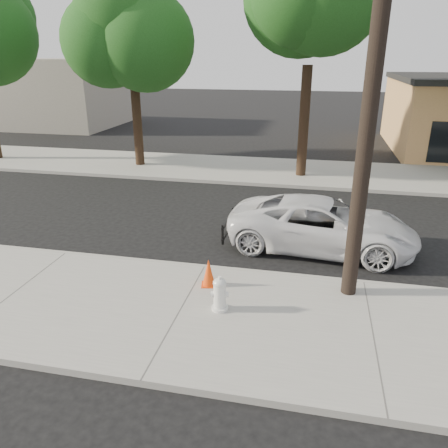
{
  "coord_description": "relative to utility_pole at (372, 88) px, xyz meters",
  "views": [
    {
      "loc": [
        2.63,
        -12.0,
        5.31
      ],
      "look_at": [
        0.32,
        -1.18,
        1.0
      ],
      "focal_mm": 35.0,
      "sensor_mm": 36.0,
      "label": 1
    }
  ],
  "objects": [
    {
      "name": "near_sidewalk",
      "position": [
        -3.6,
        -1.6,
        -4.62
      ],
      "size": [
        90.0,
        4.4,
        0.15
      ],
      "primitive_type": "cube",
      "color": "gray",
      "rests_on": "ground"
    },
    {
      "name": "ground",
      "position": [
        -3.6,
        2.7,
        -4.7
      ],
      "size": [
        120.0,
        120.0,
        0.0
      ],
      "primitive_type": "plane",
      "color": "black",
      "rests_on": "ground"
    },
    {
      "name": "fire_hydrant",
      "position": [
        -2.76,
        -1.35,
        -4.19
      ],
      "size": [
        0.4,
        0.36,
        0.75
      ],
      "rotation": [
        0.0,
        0.0,
        0.17
      ],
      "color": "silver",
      "rests_on": "near_sidewalk"
    },
    {
      "name": "curb_near",
      "position": [
        -3.6,
        0.6,
        -4.62
      ],
      "size": [
        90.0,
        0.12,
        0.16
      ],
      "primitive_type": "cube",
      "color": "#9E9B93",
      "rests_on": "ground"
    },
    {
      "name": "tree_c",
      "position": [
        -1.38,
        10.34,
        2.21
      ],
      "size": [
        4.96,
        4.8,
        9.55
      ],
      "color": "black",
      "rests_on": "far_sidewalk"
    },
    {
      "name": "traffic_cone",
      "position": [
        -3.25,
        -0.36,
        -4.22
      ],
      "size": [
        0.41,
        0.41,
        0.68
      ],
      "rotation": [
        0.0,
        0.0,
        0.19
      ],
      "color": "#E9410C",
      "rests_on": "near_sidewalk"
    },
    {
      "name": "utility_pole",
      "position": [
        0.0,
        0.0,
        0.0
      ],
      "size": [
        1.4,
        0.34,
        9.0
      ],
      "color": "black",
      "rests_on": "near_sidewalk"
    },
    {
      "name": "tree_b",
      "position": [
        -9.41,
        10.76,
        1.45
      ],
      "size": [
        4.34,
        4.2,
        8.45
      ],
      "color": "black",
      "rests_on": "far_sidewalk"
    },
    {
      "name": "police_cruiser",
      "position": [
        -0.64,
        2.7,
        -3.96
      ],
      "size": [
        5.5,
        2.89,
        1.48
      ],
      "primitive_type": "imported",
      "rotation": [
        0.0,
        0.0,
        1.49
      ],
      "color": "silver",
      "rests_on": "ground"
    },
    {
      "name": "building_far",
      "position": [
        -23.6,
        22.7,
        -2.2
      ],
      "size": [
        14.0,
        8.0,
        5.0
      ],
      "primitive_type": "cube",
      "color": "gray",
      "rests_on": "ground"
    },
    {
      "name": "far_sidewalk",
      "position": [
        -3.6,
        11.2,
        -4.62
      ],
      "size": [
        90.0,
        5.0,
        0.15
      ],
      "primitive_type": "cube",
      "color": "gray",
      "rests_on": "ground"
    }
  ]
}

